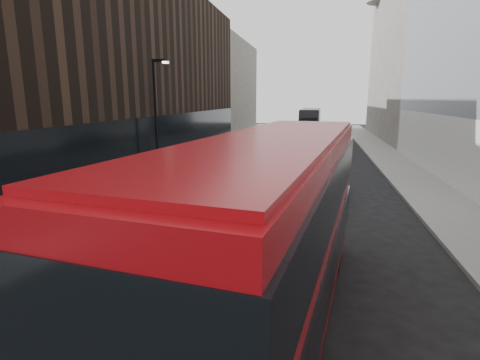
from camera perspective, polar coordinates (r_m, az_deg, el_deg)
The scene contains 11 objects.
sidewalk_right at distance 30.39m, azimuth 22.33°, elevation 2.51°, with size 3.00×80.00×0.15m, color slate.
sidewalk_left at distance 31.43m, azimuth -6.67°, elevation 3.65°, with size 2.00×80.00×0.15m, color slate.
building_victorian at distance 49.65m, azimuth 23.82°, elevation 16.97°, with size 6.50×24.00×21.00m.
building_left_mid at distance 37.03m, azimuth -9.77°, elevation 15.60°, with size 5.00×24.00×14.00m, color black.
building_left_far at distance 58.06m, azimuth -1.62°, elevation 14.02°, with size 5.00×20.00×13.00m, color #655F59.
street_lamp at distance 24.63m, azimuth -12.59°, elevation 10.67°, with size 1.06×0.22×7.00m.
red_bus at distance 7.54m, azimuth 5.30°, elevation -7.10°, with size 3.67×10.29×4.08m.
grey_bus at distance 51.30m, azimuth 10.66°, elevation 8.83°, with size 2.72×10.67×3.43m.
car_a at distance 18.64m, azimuth 13.20°, elevation -0.54°, with size 1.71×4.25×1.45m, color black.
car_b at distance 30.80m, azimuth 14.63°, elevation 4.24°, with size 1.38×3.95×1.30m, color #979AA0.
car_c at distance 32.25m, azimuth 11.40°, elevation 4.91°, with size 2.08×5.13×1.49m, color black.
Camera 1 is at (1.83, -4.48, 4.76)m, focal length 28.00 mm.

